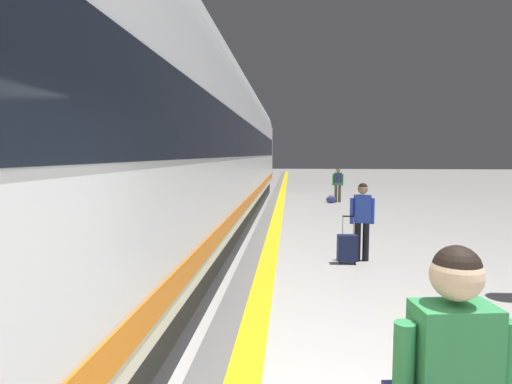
% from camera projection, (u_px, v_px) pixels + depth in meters
% --- Properties ---
extents(safety_line_strip, '(0.36, 80.00, 0.01)m').
position_uv_depth(safety_line_strip, '(274.00, 232.00, 11.40)').
color(safety_line_strip, yellow).
rests_on(safety_line_strip, ground).
extents(tactile_edge_band, '(0.54, 80.00, 0.01)m').
position_uv_depth(tactile_edge_band, '(263.00, 232.00, 11.42)').
color(tactile_edge_band, slate).
rests_on(tactile_edge_band, ground).
extents(high_speed_train, '(2.94, 30.99, 4.97)m').
position_uv_depth(high_speed_train, '(176.00, 138.00, 8.98)').
color(high_speed_train, '#38383D').
rests_on(high_speed_train, ground).
extents(passenger_near, '(0.49, 0.20, 1.58)m').
position_uv_depth(passenger_near, '(362.00, 216.00, 8.31)').
color(passenger_near, black).
rests_on(passenger_near, ground).
extents(suitcase_near, '(0.39, 0.25, 0.96)m').
position_uv_depth(suitcase_near, '(347.00, 248.00, 8.13)').
color(suitcase_near, '#19234C').
rests_on(suitcase_near, ground).
extents(passenger_mid, '(0.49, 0.32, 1.57)m').
position_uv_depth(passenger_mid, '(338.00, 181.00, 18.52)').
color(passenger_mid, brown).
rests_on(passenger_mid, ground).
extents(duffel_bag_mid, '(0.44, 0.26, 0.36)m').
position_uv_depth(duffel_bag_mid, '(331.00, 199.00, 18.31)').
color(duffel_bag_mid, navy).
rests_on(duffel_bag_mid, ground).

